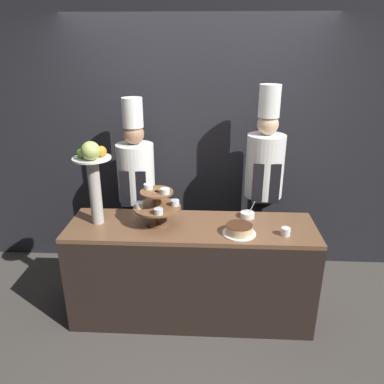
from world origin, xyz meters
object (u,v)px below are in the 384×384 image
Objects in this scene: cup_white at (286,232)px; serving_bowl_far at (247,215)px; fruit_pedestal at (93,171)px; chef_left at (137,185)px; tiered_stand at (157,204)px; chef_center_left at (264,180)px; cake_round at (239,230)px.

cup_white is 0.49× the size of serving_bowl_far.
fruit_pedestal is 1.55m from cup_white.
chef_left is at bearing 150.17° from cup_white.
cup_white is (1.00, -0.14, -0.15)m from tiered_stand.
fruit_pedestal is at bearing -179.12° from tiered_stand.
fruit_pedestal is 9.80× the size of cup_white.
serving_bowl_far is 0.08× the size of chef_left.
tiered_stand is 0.66m from chef_left.
cup_white is 1.48m from chef_left.
cup_white is at bearing -7.87° from tiered_stand.
chef_center_left reaches higher than tiered_stand.
chef_center_left reaches higher than cup_white.
tiered_stand is 0.68m from cake_round.
cup_white is at bearing -1.06° from cake_round.
fruit_pedestal is at bearing -108.60° from chef_left.
tiered_stand is 1.47× the size of cake_round.
serving_bowl_far is (1.22, 0.18, -0.42)m from fruit_pedestal.
tiered_stand is at bearing 168.51° from cake_round.
tiered_stand reaches higher than serving_bowl_far.
cup_white is 0.04× the size of chef_center_left.
fruit_pedestal reaches higher than cup_white.
fruit_pedestal is (-0.49, -0.01, 0.27)m from tiered_stand.
chef_left is (-0.93, 0.73, 0.08)m from cake_round.
cake_round is (0.65, -0.13, -0.14)m from tiered_stand.
chef_center_left is (0.27, 0.73, 0.15)m from cake_round.
tiered_stand is 0.77m from serving_bowl_far.
chef_left is (-1.28, 0.74, 0.08)m from cup_white.
fruit_pedestal is 0.36× the size of chef_center_left.
cake_round is 0.14× the size of chef_center_left.
chef_center_left is (1.20, -0.00, 0.07)m from chef_left.
chef_center_left is (0.18, 0.43, 0.16)m from serving_bowl_far.
chef_left is at bearing 71.40° from fruit_pedestal.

